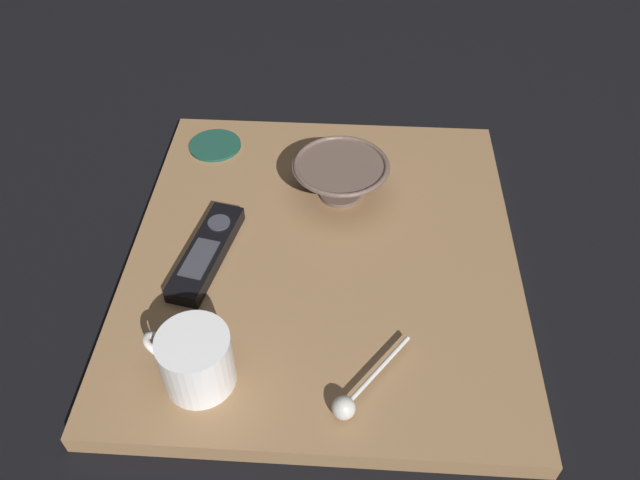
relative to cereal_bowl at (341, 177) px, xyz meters
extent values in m
plane|color=black|center=(0.02, 0.13, -0.07)|extent=(6.00, 6.00, 0.00)
cube|color=#936D47|center=(0.02, 0.13, -0.05)|extent=(0.58, 0.65, 0.03)
cylinder|color=brown|center=(0.00, 0.00, -0.03)|extent=(0.07, 0.07, 0.01)
cone|color=brown|center=(0.00, 0.00, 0.00)|extent=(0.16, 0.16, 0.05)
torus|color=brown|center=(0.00, 0.00, 0.02)|extent=(0.15, 0.15, 0.01)
cylinder|color=white|center=(0.16, 0.36, 0.00)|extent=(0.09, 0.09, 0.08)
torus|color=white|center=(0.21, 0.34, 0.01)|extent=(0.05, 0.02, 0.05)
cylinder|color=silver|center=(-0.06, 0.34, -0.02)|extent=(0.08, 0.10, 0.01)
sphere|color=silver|center=(-0.02, 0.40, -0.02)|extent=(0.03, 0.03, 0.03)
cube|color=black|center=(0.19, 0.15, -0.03)|extent=(0.09, 0.20, 0.02)
cylinder|color=#3A3A42|center=(0.18, 0.10, -0.01)|extent=(0.03, 0.03, 0.00)
cube|color=#3A3A42|center=(0.20, 0.18, -0.01)|extent=(0.05, 0.08, 0.00)
cylinder|color=#194738|center=(0.23, -0.12, -0.03)|extent=(0.09, 0.09, 0.01)
camera|label=1|loc=(-0.01, 0.77, 0.65)|focal=34.95mm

